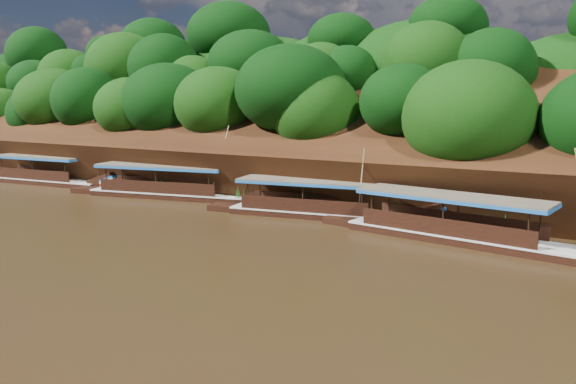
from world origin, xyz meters
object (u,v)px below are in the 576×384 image
at_px(boat_3, 54,178).
at_px(boat_0, 480,235).
at_px(boat_1, 329,210).
at_px(boat_2, 183,191).

bearing_deg(boat_3, boat_0, -10.14).
height_order(boat_0, boat_3, boat_0).
relative_size(boat_1, boat_2, 0.86).
xyz_separation_m(boat_2, boat_3, (-14.75, -0.32, -0.00)).
distance_m(boat_0, boat_3, 37.56).
xyz_separation_m(boat_1, boat_2, (-12.88, 0.67, 0.03)).
distance_m(boat_1, boat_3, 27.63).
xyz_separation_m(boat_1, boat_3, (-27.63, 0.35, 0.03)).
bearing_deg(boat_0, boat_1, 175.60).
xyz_separation_m(boat_0, boat_2, (-22.73, 2.80, 0.01)).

